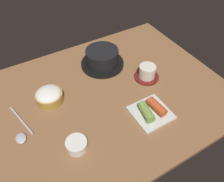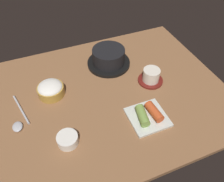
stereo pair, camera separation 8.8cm
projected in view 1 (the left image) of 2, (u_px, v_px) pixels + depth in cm
name	position (u px, v px, depth cm)	size (l,w,h in cm)	color
dining_table	(105.00, 96.00, 91.74)	(100.00, 76.00, 2.00)	brown
stone_pot	(102.00, 58.00, 101.49)	(19.99, 19.99, 8.24)	black
rice_bowl	(49.00, 96.00, 86.71)	(10.74, 10.74, 5.91)	#B78C38
tea_cup_with_saucer	(148.00, 73.00, 95.91)	(10.88, 10.88, 6.28)	maroon
kimchi_plate	(151.00, 111.00, 83.07)	(13.89, 13.89, 4.40)	silver
side_bowl_near	(77.00, 145.00, 72.99)	(7.25, 7.25, 3.54)	white
spoon	(21.00, 132.00, 77.92)	(6.17, 18.58, 1.35)	#B7B7BC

